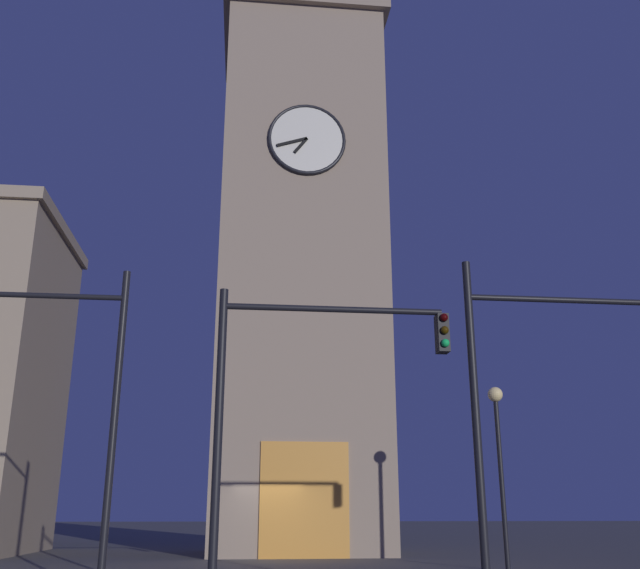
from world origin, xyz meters
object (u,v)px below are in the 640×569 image
at_px(traffic_signal_near, 72,377).
at_px(traffic_signal_far, 300,383).
at_px(traffic_signal_mid, 542,372).
at_px(clocktower, 300,259).
at_px(street_lamp, 499,440).

height_order(traffic_signal_near, traffic_signal_far, traffic_signal_near).
xyz_separation_m(traffic_signal_near, traffic_signal_mid, (-9.39, 2.24, -0.14)).
distance_m(traffic_signal_near, traffic_signal_far, 5.23).
bearing_deg(traffic_signal_mid, clocktower, -78.03).
xyz_separation_m(clocktower, traffic_signal_mid, (-3.47, 16.35, -8.05)).
height_order(clocktower, traffic_signal_far, clocktower).
distance_m(clocktower, street_lamp, 13.54).
height_order(traffic_signal_mid, traffic_signal_far, traffic_signal_mid).
xyz_separation_m(traffic_signal_near, traffic_signal_far, (-4.65, 2.36, -0.45)).
relative_size(traffic_signal_far, street_lamp, 1.10).
bearing_deg(traffic_signal_mid, traffic_signal_near, -13.44).
bearing_deg(street_lamp, traffic_signal_near, 24.47).
bearing_deg(clocktower, traffic_signal_far, 85.58).
distance_m(traffic_signal_mid, street_lamp, 7.49).
height_order(traffic_signal_mid, street_lamp, traffic_signal_mid).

